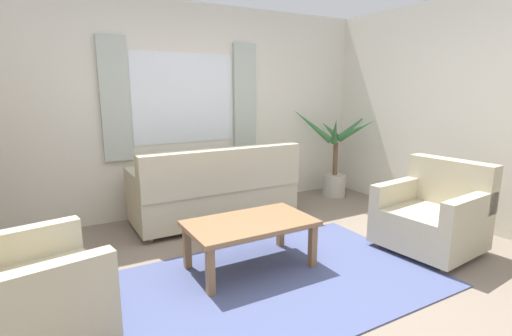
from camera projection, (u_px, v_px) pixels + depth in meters
ground_plane at (279, 282)px, 3.15m from camera, size 6.24×6.24×0.00m
wall_back at (183, 110)px, 4.81m from camera, size 5.32×0.12×2.60m
wall_right at (484, 114)px, 4.17m from camera, size 0.12×4.40×2.60m
window_with_curtains at (185, 98)px, 4.71m from camera, size 1.98×0.07×1.40m
area_rug at (279, 281)px, 3.15m from camera, size 2.63×1.69×0.01m
couch at (216, 192)px, 4.51m from camera, size 1.90×0.82×0.92m
armchair_left at (19, 293)px, 2.31m from camera, size 0.96×0.97×0.88m
armchair_right at (434, 215)px, 3.73m from camera, size 0.90×0.92×0.88m
coffee_table at (250, 227)px, 3.32m from camera, size 1.10×0.64×0.44m
potted_plant at (335, 159)px, 5.56m from camera, size 1.13×1.00×1.31m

